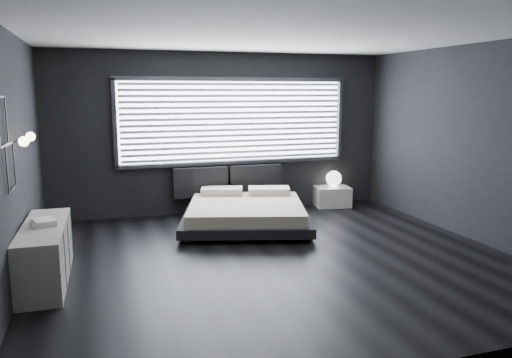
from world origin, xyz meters
name	(u,v)px	position (x,y,z in m)	size (l,w,h in m)	color
room	(277,151)	(0.00, 0.00, 1.40)	(6.04, 6.00, 2.80)	black
window	(235,121)	(0.20, 2.70, 1.61)	(4.14, 0.09, 1.52)	white
headboard	(228,180)	(0.06, 2.64, 0.57)	(1.96, 0.16, 0.52)	black
sconce_near	(23,141)	(-2.88, 0.05, 1.60)	(0.18, 0.11, 0.11)	silver
sconce_far	(30,137)	(-2.88, 0.65, 1.60)	(0.18, 0.11, 0.11)	silver
wall_art_upper	(2,122)	(-2.98, -0.55, 1.85)	(0.01, 0.48, 0.48)	#47474C
wall_art_lower	(11,167)	(-2.98, -0.30, 1.38)	(0.01, 0.48, 0.48)	#47474C
bed	(246,212)	(0.07, 1.59, 0.24)	(2.41, 2.35, 0.51)	black
nightstand	(332,196)	(2.03, 2.50, 0.18)	(0.63, 0.52, 0.37)	white
orb_lamp	(334,179)	(2.07, 2.53, 0.51)	(0.29, 0.29, 0.29)	white
dresser	(46,253)	(-2.75, 0.06, 0.33)	(0.50, 1.65, 0.66)	white
book_stack	(44,222)	(-2.75, 0.08, 0.69)	(0.31, 0.38, 0.07)	white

